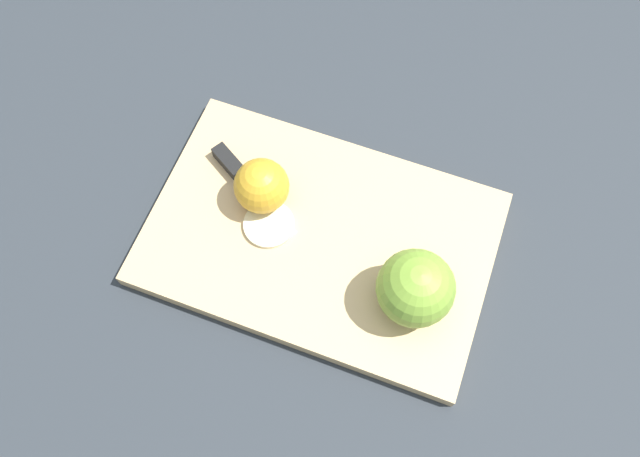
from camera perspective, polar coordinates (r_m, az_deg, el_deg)
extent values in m
plane|color=#282D33|center=(0.79, 0.00, -1.24)|extent=(4.00, 4.00, 0.00)
cube|color=tan|center=(0.77, 0.00, -0.92)|extent=(0.45, 0.33, 0.02)
sphere|color=olive|center=(0.70, 8.73, -5.41)|extent=(0.09, 0.09, 0.09)
cylinder|color=beige|center=(0.70, 8.37, -5.91)|extent=(0.08, 0.04, 0.08)
sphere|color=gold|center=(0.76, -5.37, 3.89)|extent=(0.07, 0.07, 0.07)
cylinder|color=beige|center=(0.76, -5.04, 4.19)|extent=(0.06, 0.04, 0.06)
cube|color=silver|center=(0.78, -4.64, 1.64)|extent=(0.08, 0.07, 0.00)
cube|color=black|center=(0.81, -8.03, 5.71)|extent=(0.06, 0.05, 0.02)
cylinder|color=beige|center=(0.77, -4.68, 0.43)|extent=(0.06, 0.06, 0.01)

